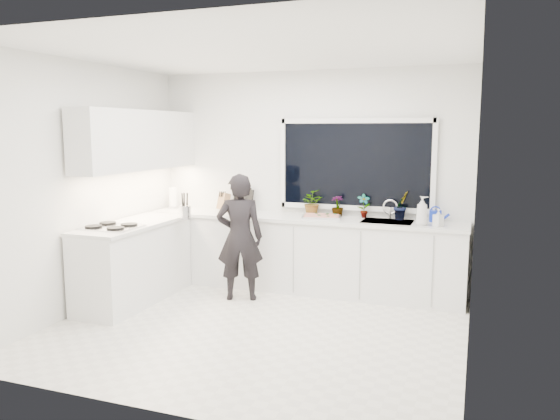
% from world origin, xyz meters
% --- Properties ---
extents(floor, '(4.00, 3.50, 0.02)m').
position_xyz_m(floor, '(0.00, 0.00, -0.01)').
color(floor, beige).
rests_on(floor, ground).
extents(wall_back, '(4.00, 0.02, 2.70)m').
position_xyz_m(wall_back, '(0.00, 1.76, 1.35)').
color(wall_back, white).
rests_on(wall_back, ground).
extents(wall_left, '(0.02, 3.50, 2.70)m').
position_xyz_m(wall_left, '(-2.01, 0.00, 1.35)').
color(wall_left, white).
rests_on(wall_left, ground).
extents(wall_right, '(0.02, 3.50, 2.70)m').
position_xyz_m(wall_right, '(2.01, 0.00, 1.35)').
color(wall_right, white).
rests_on(wall_right, ground).
extents(ceiling, '(4.00, 3.50, 0.02)m').
position_xyz_m(ceiling, '(0.00, 0.00, 2.71)').
color(ceiling, white).
rests_on(ceiling, wall_back).
extents(window, '(1.80, 0.02, 1.00)m').
position_xyz_m(window, '(0.60, 1.73, 1.55)').
color(window, black).
rests_on(window, wall_back).
extents(base_cabinets_back, '(3.92, 0.58, 0.88)m').
position_xyz_m(base_cabinets_back, '(0.00, 1.45, 0.44)').
color(base_cabinets_back, white).
rests_on(base_cabinets_back, floor).
extents(base_cabinets_left, '(0.58, 1.60, 0.88)m').
position_xyz_m(base_cabinets_left, '(-1.67, 0.35, 0.44)').
color(base_cabinets_left, white).
rests_on(base_cabinets_left, floor).
extents(countertop_back, '(3.94, 0.62, 0.04)m').
position_xyz_m(countertop_back, '(0.00, 1.44, 0.90)').
color(countertop_back, silver).
rests_on(countertop_back, base_cabinets_back).
extents(countertop_left, '(0.62, 1.60, 0.04)m').
position_xyz_m(countertop_left, '(-1.67, 0.35, 0.90)').
color(countertop_left, silver).
rests_on(countertop_left, base_cabinets_left).
extents(upper_cabinets, '(0.34, 2.10, 0.70)m').
position_xyz_m(upper_cabinets, '(-1.79, 0.70, 1.85)').
color(upper_cabinets, white).
rests_on(upper_cabinets, wall_left).
extents(sink, '(0.58, 0.42, 0.14)m').
position_xyz_m(sink, '(1.05, 1.45, 0.87)').
color(sink, silver).
rests_on(sink, countertop_back).
extents(faucet, '(0.03, 0.03, 0.22)m').
position_xyz_m(faucet, '(1.05, 1.65, 1.03)').
color(faucet, silver).
rests_on(faucet, countertop_back).
extents(stovetop, '(0.56, 0.48, 0.03)m').
position_xyz_m(stovetop, '(-1.69, -0.00, 0.94)').
color(stovetop, black).
rests_on(stovetop, countertop_left).
extents(person, '(0.63, 0.52, 1.48)m').
position_xyz_m(person, '(-0.55, 0.83, 0.74)').
color(person, black).
rests_on(person, floor).
extents(pizza_tray, '(0.51, 0.42, 0.03)m').
position_xyz_m(pizza_tray, '(0.27, 1.42, 0.94)').
color(pizza_tray, silver).
rests_on(pizza_tray, countertop_back).
extents(pizza, '(0.47, 0.37, 0.01)m').
position_xyz_m(pizza, '(0.27, 1.42, 0.95)').
color(pizza, '#B53B18').
rests_on(pizza, pizza_tray).
extents(watering_can, '(0.18, 0.18, 0.13)m').
position_xyz_m(watering_can, '(1.57, 1.61, 0.98)').
color(watering_can, '#122CB1').
rests_on(watering_can, countertop_back).
extents(paper_towel_roll, '(0.12, 0.12, 0.26)m').
position_xyz_m(paper_towel_roll, '(-1.85, 1.55, 1.05)').
color(paper_towel_roll, white).
rests_on(paper_towel_roll, countertop_back).
extents(knife_block, '(0.16, 0.14, 0.22)m').
position_xyz_m(knife_block, '(-1.12, 1.59, 1.03)').
color(knife_block, '#9F654A').
rests_on(knife_block, countertop_back).
extents(utensil_crock, '(0.17, 0.17, 0.16)m').
position_xyz_m(utensil_crock, '(-1.24, 0.80, 1.00)').
color(utensil_crock, silver).
rests_on(utensil_crock, countertop_left).
extents(picture_frame_large, '(0.21, 0.09, 0.28)m').
position_xyz_m(picture_frame_large, '(-0.83, 1.69, 1.06)').
color(picture_frame_large, black).
rests_on(picture_frame_large, countertop_back).
extents(picture_frame_small, '(0.25, 0.05, 0.30)m').
position_xyz_m(picture_frame_small, '(-0.89, 1.69, 1.07)').
color(picture_frame_small, black).
rests_on(picture_frame_small, countertop_back).
extents(herb_plants, '(1.41, 0.37, 0.34)m').
position_xyz_m(herb_plants, '(0.45, 1.61, 1.07)').
color(herb_plants, '#26662D').
rests_on(herb_plants, countertop_back).
extents(soap_bottles, '(0.31, 0.13, 0.33)m').
position_xyz_m(soap_bottles, '(1.49, 1.30, 1.07)').
color(soap_bottles, '#D8BF66').
rests_on(soap_bottles, countertop_back).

